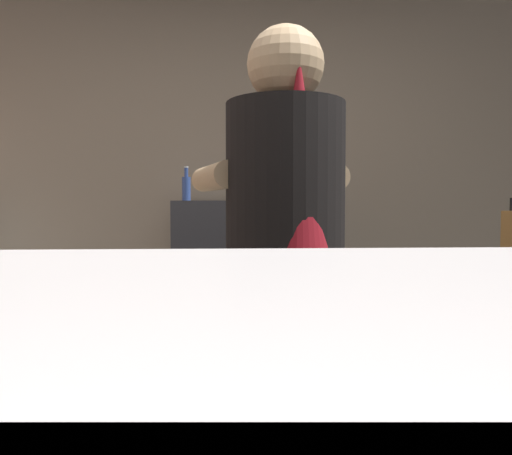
{
  "coord_description": "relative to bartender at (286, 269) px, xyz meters",
  "views": [
    {
      "loc": [
        -0.13,
        -1.28,
        1.13
      ],
      "look_at": [
        -0.1,
        -0.75,
        1.11
      ],
      "focal_mm": 34.92,
      "sensor_mm": 36.0,
      "label": 1
    }
  ],
  "objects": [
    {
      "name": "wall_back",
      "position": [
        -0.04,
        2.07,
        0.4
      ],
      "size": [
        5.2,
        0.1,
        2.7
      ],
      "primitive_type": "cube",
      "color": "gray",
      "rests_on": "ground"
    },
    {
      "name": "prep_counter",
      "position": [
        0.31,
        0.46,
        -0.5
      ],
      "size": [
        2.1,
        0.6,
        0.91
      ],
      "primitive_type": "cube",
      "color": "brown",
      "rests_on": "ground"
    },
    {
      "name": "back_shelf",
      "position": [
        -0.08,
        1.79,
        -0.37
      ],
      "size": [
        0.86,
        0.36,
        1.16
      ],
      "primitive_type": "cube",
      "color": "#333235",
      "rests_on": "ground"
    },
    {
      "name": "bartender",
      "position": [
        0.0,
        0.0,
        0.0
      ],
      "size": [
        0.49,
        0.55,
        1.64
      ],
      "rotation": [
        0.0,
        0.0,
        1.83
      ],
      "color": "#24313D",
      "rests_on": "ground"
    },
    {
      "name": "mixing_bowl",
      "position": [
        -0.3,
        0.43,
        -0.01
      ],
      "size": [
        0.18,
        0.18,
        0.05
      ],
      "primitive_type": "cylinder",
      "color": "slate",
      "rests_on": "prep_counter"
    },
    {
      "name": "chefs_knife",
      "position": [
        0.28,
        0.41,
        -0.03
      ],
      "size": [
        0.24,
        0.06,
        0.01
      ],
      "primitive_type": "cube",
      "rotation": [
        0.0,
        0.0,
        0.11
      ],
      "color": "silver",
      "rests_on": "prep_counter"
    },
    {
      "name": "bottle_soy",
      "position": [
        -0.02,
        1.69,
        0.28
      ],
      "size": [
        0.05,
        0.05,
        0.18
      ],
      "color": "#4B8839",
      "rests_on": "back_shelf"
    },
    {
      "name": "bottle_hot_sauce",
      "position": [
        -0.43,
        1.82,
        0.3
      ],
      "size": [
        0.06,
        0.06,
        0.22
      ],
      "color": "#365096",
      "rests_on": "back_shelf"
    },
    {
      "name": "bottle_vinegar",
      "position": [
        0.28,
        1.72,
        0.3
      ],
      "size": [
        0.06,
        0.06,
        0.21
      ],
      "color": "red",
      "rests_on": "back_shelf"
    },
    {
      "name": "bottle_olive_oil",
      "position": [
        -0.05,
        1.86,
        0.31
      ],
      "size": [
        0.06,
        0.06,
        0.26
      ],
      "color": "#438631",
      "rests_on": "back_shelf"
    }
  ]
}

